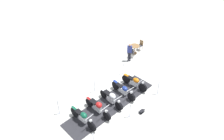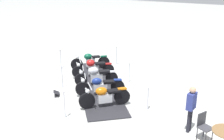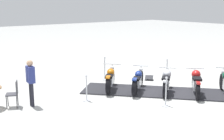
{
  "view_description": "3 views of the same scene",
  "coord_description": "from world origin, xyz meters",
  "px_view_note": "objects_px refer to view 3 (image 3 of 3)",
  "views": [
    {
      "loc": [
        -9.82,
        0.56,
        9.94
      ],
      "look_at": [
        2.2,
        -0.2,
        1.14
      ],
      "focal_mm": 33.43,
      "sensor_mm": 36.0,
      "label": 1
    },
    {
      "loc": [
        6.81,
        -10.36,
        5.22
      ],
      "look_at": [
        0.82,
        0.09,
        0.92
      ],
      "focal_mm": 43.98,
      "sensor_mm": 36.0,
      "label": 2
    },
    {
      "loc": [
        9.05,
        7.95,
        3.59
      ],
      "look_at": [
        1.93,
        -1.14,
        1.02
      ],
      "focal_mm": 48.18,
      "sensor_mm": 36.0,
      "label": 3
    }
  ],
  "objects_px": {
    "stanchion_left_mid": "(166,97)",
    "bystander_person": "(31,79)",
    "motorcycle_copper": "(110,78)",
    "cafe_chair_near_table": "(14,92)",
    "motorcycle_navy": "(138,80)",
    "motorcycle_chrome": "(166,81)",
    "stanchion_right_rear": "(105,72)",
    "motorcycle_maroon": "(196,82)",
    "stanchion_left_rear": "(87,92)",
    "info_placard": "(149,79)",
    "stanchion_right_mid": "(167,75)"
  },
  "relations": [
    {
      "from": "stanchion_left_mid",
      "to": "motorcycle_navy",
      "type": "bearing_deg",
      "value": -103.69
    },
    {
      "from": "info_placard",
      "to": "motorcycle_maroon",
      "type": "bearing_deg",
      "value": -43.69
    },
    {
      "from": "bystander_person",
      "to": "stanchion_right_rear",
      "type": "bearing_deg",
      "value": 24.98
    },
    {
      "from": "info_placard",
      "to": "stanchion_right_rear",
      "type": "bearing_deg",
      "value": -172.02
    },
    {
      "from": "stanchion_right_mid",
      "to": "stanchion_left_mid",
      "type": "relative_size",
      "value": 1.05
    },
    {
      "from": "motorcycle_maroon",
      "to": "info_placard",
      "type": "bearing_deg",
      "value": 45.61
    },
    {
      "from": "motorcycle_maroon",
      "to": "stanchion_left_rear",
      "type": "relative_size",
      "value": 1.72
    },
    {
      "from": "stanchion_left_rear",
      "to": "motorcycle_maroon",
      "type": "bearing_deg",
      "value": 153.45
    },
    {
      "from": "motorcycle_chrome",
      "to": "info_placard",
      "type": "relative_size",
      "value": 3.81
    },
    {
      "from": "cafe_chair_near_table",
      "to": "motorcycle_maroon",
      "type": "bearing_deg",
      "value": -178.51
    },
    {
      "from": "info_placard",
      "to": "bystander_person",
      "type": "distance_m",
      "value": 5.98
    },
    {
      "from": "stanchion_right_rear",
      "to": "bystander_person",
      "type": "relative_size",
      "value": 0.67
    },
    {
      "from": "stanchion_left_mid",
      "to": "stanchion_left_rear",
      "type": "xyz_separation_m",
      "value": [
        1.92,
        -2.19,
        0.02
      ]
    },
    {
      "from": "motorcycle_chrome",
      "to": "stanchion_left_mid",
      "type": "relative_size",
      "value": 1.62
    },
    {
      "from": "stanchion_left_mid",
      "to": "stanchion_right_mid",
      "type": "bearing_deg",
      "value": -138.74
    },
    {
      "from": "info_placard",
      "to": "bystander_person",
      "type": "xyz_separation_m",
      "value": [
        5.91,
        0.04,
        0.93
      ]
    },
    {
      "from": "cafe_chair_near_table",
      "to": "stanchion_left_mid",
      "type": "bearing_deg",
      "value": 170.08
    },
    {
      "from": "motorcycle_maroon",
      "to": "cafe_chair_near_table",
      "type": "xyz_separation_m",
      "value": [
        6.32,
        -2.98,
        0.02
      ]
    },
    {
      "from": "motorcycle_maroon",
      "to": "stanchion_left_mid",
      "type": "height_order",
      "value": "stanchion_left_mid"
    },
    {
      "from": "motorcycle_chrome",
      "to": "stanchion_left_rear",
      "type": "relative_size",
      "value": 1.73
    },
    {
      "from": "stanchion_right_rear",
      "to": "info_placard",
      "type": "bearing_deg",
      "value": 139.24
    },
    {
      "from": "stanchion_left_mid",
      "to": "bystander_person",
      "type": "bearing_deg",
      "value": -37.76
    },
    {
      "from": "bystander_person",
      "to": "stanchion_right_mid",
      "type": "bearing_deg",
      "value": -0.36
    },
    {
      "from": "motorcycle_maroon",
      "to": "bystander_person",
      "type": "xyz_separation_m",
      "value": [
        5.79,
        -2.7,
        0.48
      ]
    },
    {
      "from": "motorcycle_maroon",
      "to": "cafe_chair_near_table",
      "type": "relative_size",
      "value": 1.84
    },
    {
      "from": "motorcycle_maroon",
      "to": "motorcycle_navy",
      "type": "xyz_separation_m",
      "value": [
        1.54,
        -1.75,
        -0.06
      ]
    },
    {
      "from": "motorcycle_navy",
      "to": "stanchion_right_rear",
      "type": "distance_m",
      "value": 2.38
    },
    {
      "from": "motorcycle_maroon",
      "to": "stanchion_right_rear",
      "type": "relative_size",
      "value": 1.55
    },
    {
      "from": "motorcycle_chrome",
      "to": "stanchion_right_mid",
      "type": "height_order",
      "value": "stanchion_right_mid"
    },
    {
      "from": "motorcycle_copper",
      "to": "cafe_chair_near_table",
      "type": "xyz_separation_m",
      "value": [
        4.01,
        -0.35,
        0.05
      ]
    },
    {
      "from": "motorcycle_chrome",
      "to": "motorcycle_maroon",
      "type": "bearing_deg",
      "value": -86.91
    },
    {
      "from": "motorcycle_maroon",
      "to": "stanchion_right_mid",
      "type": "distance_m",
      "value": 1.99
    },
    {
      "from": "motorcycle_navy",
      "to": "motorcycle_copper",
      "type": "bearing_deg",
      "value": 93.53
    },
    {
      "from": "motorcycle_maroon",
      "to": "stanchion_left_mid",
      "type": "xyz_separation_m",
      "value": [
        2.02,
        0.22,
        -0.2
      ]
    },
    {
      "from": "stanchion_left_mid",
      "to": "bystander_person",
      "type": "xyz_separation_m",
      "value": [
        3.77,
        -2.92,
        0.68
      ]
    },
    {
      "from": "motorcycle_maroon",
      "to": "stanchion_left_rear",
      "type": "distance_m",
      "value": 4.41
    },
    {
      "from": "cafe_chair_near_table",
      "to": "bystander_person",
      "type": "relative_size",
      "value": 0.56
    },
    {
      "from": "motorcycle_chrome",
      "to": "stanchion_right_mid",
      "type": "distance_m",
      "value": 1.61
    },
    {
      "from": "motorcycle_navy",
      "to": "motorcycle_copper",
      "type": "relative_size",
      "value": 1.13
    },
    {
      "from": "motorcycle_navy",
      "to": "info_placard",
      "type": "xyz_separation_m",
      "value": [
        -1.66,
        -0.99,
        -0.39
      ]
    },
    {
      "from": "stanchion_right_mid",
      "to": "motorcycle_maroon",
      "type": "bearing_deg",
      "value": 77.32
    },
    {
      "from": "motorcycle_chrome",
      "to": "stanchion_right_rear",
      "type": "bearing_deg",
      "value": 64.35
    },
    {
      "from": "cafe_chair_near_table",
      "to": "stanchion_left_rear",
      "type": "bearing_deg",
      "value": -176.2
    },
    {
      "from": "stanchion_left_mid",
      "to": "bystander_person",
      "type": "relative_size",
      "value": 0.64
    },
    {
      "from": "info_placard",
      "to": "bystander_person",
      "type": "relative_size",
      "value": 0.27
    },
    {
      "from": "stanchion_right_rear",
      "to": "cafe_chair_near_table",
      "type": "distance_m",
      "value": 4.97
    },
    {
      "from": "stanchion_left_rear",
      "to": "info_placard",
      "type": "relative_size",
      "value": 2.21
    },
    {
      "from": "motorcycle_chrome",
      "to": "bystander_person",
      "type": "relative_size",
      "value": 1.04
    },
    {
      "from": "motorcycle_copper",
      "to": "stanchion_right_rear",
      "type": "relative_size",
      "value": 1.44
    },
    {
      "from": "bystander_person",
      "to": "motorcycle_maroon",
      "type": "bearing_deg",
      "value": -18.31
    }
  ]
}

